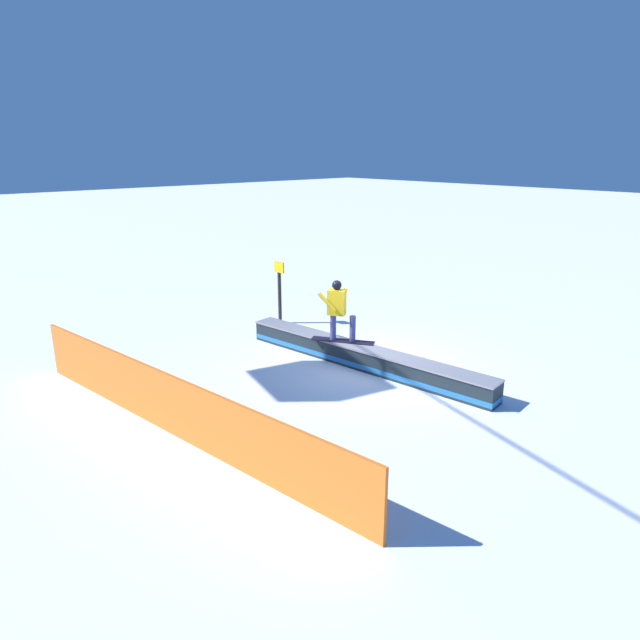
{
  "coord_description": "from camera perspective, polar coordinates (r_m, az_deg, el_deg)",
  "views": [
    {
      "loc": [
        -8.1,
        8.69,
        4.77
      ],
      "look_at": [
        0.28,
        1.03,
        1.27
      ],
      "focal_mm": 31.41,
      "sensor_mm": 36.0,
      "label": 1
    }
  ],
  "objects": [
    {
      "name": "ground_plane",
      "position": [
        12.8,
        4.28,
        -4.79
      ],
      "size": [
        120.0,
        120.0,
        0.0
      ],
      "primitive_type": "plane",
      "color": "white"
    },
    {
      "name": "grind_box",
      "position": [
        12.72,
        4.31,
        -3.85
      ],
      "size": [
        6.46,
        1.32,
        0.5
      ],
      "color": "#1C272D",
      "rests_on": "ground_plane"
    },
    {
      "name": "snowboarder",
      "position": [
        12.74,
        1.87,
        1.16
      ],
      "size": [
        1.41,
        1.01,
        1.43
      ],
      "color": "black",
      "rests_on": "grind_box"
    },
    {
      "name": "safety_fence",
      "position": [
        9.97,
        -14.7,
        -8.45
      ],
      "size": [
        8.65,
        1.12,
        1.12
      ],
      "primitive_type": "cube",
      "rotation": [
        0.0,
        0.0,
        0.12
      ],
      "color": "orange",
      "rests_on": "ground_plane"
    },
    {
      "name": "trail_marker",
      "position": [
        15.7,
        -4.14,
        3.02
      ],
      "size": [
        0.4,
        0.1,
        1.76
      ],
      "color": "#262628",
      "rests_on": "ground_plane"
    }
  ]
}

